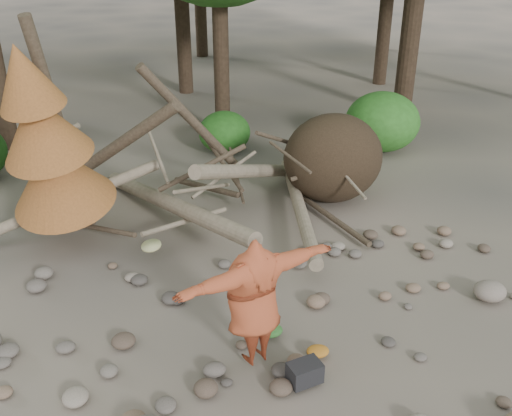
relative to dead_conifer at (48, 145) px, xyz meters
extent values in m
plane|color=#514C44|center=(3.12, -3.37, -2.11)|extent=(120.00, 120.00, 0.00)
ellipsoid|color=#332619|center=(5.72, 0.93, -1.12)|extent=(2.20, 1.87, 1.98)
cylinder|color=gray|center=(2.12, 0.33, -1.56)|extent=(2.61, 5.11, 1.08)
cylinder|color=gray|center=(3.92, 0.83, -1.21)|extent=(3.18, 3.71, 1.90)
cylinder|color=brown|center=(0.92, 1.23, -0.71)|extent=(3.08, 1.91, 2.49)
cylinder|color=gray|center=(4.72, 0.13, -1.76)|extent=(1.13, 4.98, 0.43)
cylinder|color=brown|center=(2.82, 1.43, -0.31)|extent=(2.39, 1.03, 2.89)
cylinder|color=gray|center=(0.12, 0.63, -1.41)|extent=(3.71, 0.86, 1.20)
cylinder|color=#4C3F30|center=(0.62, 0.13, -1.81)|extent=(1.52, 1.70, 0.49)
cylinder|color=gray|center=(3.32, 1.03, -1.31)|extent=(1.57, 0.85, 0.69)
cylinder|color=#4C3F30|center=(4.92, 1.53, -0.91)|extent=(1.92, 1.25, 1.10)
cylinder|color=gray|center=(1.92, 0.83, -0.61)|extent=(0.37, 1.42, 0.85)
cylinder|color=#4C3F30|center=(5.32, -0.17, -1.96)|extent=(0.79, 2.54, 0.12)
cylinder|color=gray|center=(2.32, -0.27, -1.66)|extent=(1.78, 1.11, 0.29)
cylinder|color=#4C3F30|center=(0.22, 0.43, 0.09)|extent=(0.67, 1.13, 4.35)
cone|color=brown|center=(0.06, 0.12, -0.61)|extent=(2.06, 2.13, 1.86)
cone|color=brown|center=(-0.05, -0.09, 0.39)|extent=(1.71, 1.78, 1.65)
cone|color=brown|center=(-0.14, -0.28, 1.29)|extent=(1.23, 1.30, 1.41)
cylinder|color=#38281C|center=(4.12, 5.83, 1.46)|extent=(0.44, 0.44, 7.14)
ellipsoid|color=#28681E|center=(3.92, 4.43, -1.55)|extent=(1.40, 1.40, 1.12)
ellipsoid|color=#337B26|center=(8.12, 3.63, -1.31)|extent=(2.00, 2.00, 1.60)
imported|color=#A94526|center=(2.84, -3.92, -1.06)|extent=(2.46, 1.38, 1.94)
cylinder|color=#989660|center=(1.56, -3.51, -0.26)|extent=(0.31, 0.31, 0.08)
cube|color=black|center=(3.40, -4.51, -1.96)|extent=(0.50, 0.39, 0.29)
ellipsoid|color=#2D6428|center=(3.20, -3.44, -2.04)|extent=(0.38, 0.32, 0.14)
ellipsoid|color=#AE6B1D|center=(3.75, -4.03, -2.05)|extent=(0.33, 0.27, 0.12)
ellipsoid|color=gray|center=(6.97, -3.32, -1.95)|extent=(0.54, 0.48, 0.32)
camera|label=1|loc=(1.45, -10.05, 3.48)|focal=40.00mm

